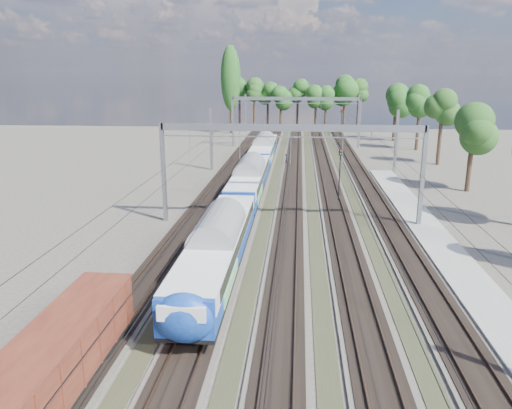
# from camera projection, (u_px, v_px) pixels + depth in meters

# --- Properties ---
(track_bed) EXTENTS (21.00, 130.00, 0.34)m
(track_bed) POSITION_uv_depth(u_px,v_px,m) (292.00, 186.00, 59.90)
(track_bed) COLOR #47423A
(track_bed) RESTS_ON ground
(platform) EXTENTS (3.00, 70.00, 0.30)m
(platform) POSITION_uv_depth(u_px,v_px,m) (458.00, 268.00, 34.83)
(platform) COLOR gray
(platform) RESTS_ON ground
(catenary) EXTENTS (25.65, 130.00, 9.00)m
(catenary) POSITION_uv_depth(u_px,v_px,m) (296.00, 127.00, 65.64)
(catenary) COLOR gray
(catenary) RESTS_ON ground
(tree_belt) EXTENTS (39.59, 100.46, 11.60)m
(tree_belt) POSITION_uv_depth(u_px,v_px,m) (337.00, 98.00, 98.98)
(tree_belt) COLOR black
(tree_belt) RESTS_ON ground
(poplar) EXTENTS (4.40, 4.40, 19.04)m
(poplar) POSITION_uv_depth(u_px,v_px,m) (231.00, 79.00, 109.07)
(poplar) COLOR black
(poplar) RESTS_ON ground
(emu_train) EXTENTS (3.04, 64.29, 4.45)m
(emu_train) POSITION_uv_depth(u_px,v_px,m) (249.00, 176.00, 53.40)
(emu_train) COLOR black
(emu_train) RESTS_ON ground
(freight_boxcar) EXTENTS (2.57, 12.41, 3.20)m
(freight_boxcar) POSITION_uv_depth(u_px,v_px,m) (54.00, 364.00, 20.24)
(freight_boxcar) COLOR black
(freight_boxcar) RESTS_ON ground
(worker) EXTENTS (0.39, 0.59, 1.60)m
(worker) POSITION_uv_depth(u_px,v_px,m) (287.00, 159.00, 74.03)
(worker) COLOR black
(worker) RESTS_ON ground
(signal_near) EXTENTS (0.38, 0.35, 5.64)m
(signal_near) POSITION_uv_depth(u_px,v_px,m) (340.00, 169.00, 52.33)
(signal_near) COLOR black
(signal_near) RESTS_ON ground
(signal_far) EXTENTS (0.42, 0.38, 5.86)m
(signal_far) POSITION_uv_depth(u_px,v_px,m) (341.00, 120.00, 102.99)
(signal_far) COLOR black
(signal_far) RESTS_ON ground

